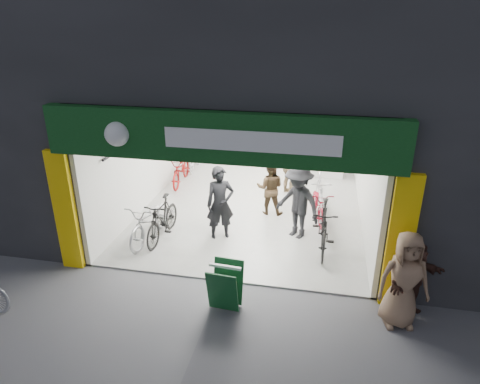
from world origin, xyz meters
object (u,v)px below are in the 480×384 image
(bike_left_front, at_px, (150,220))
(pedestrian_near, at_px, (404,280))
(bike_right_front, at_px, (324,228))
(sandwich_board, at_px, (225,285))

(bike_left_front, relative_size, pedestrian_near, 1.09)
(bike_right_front, xyz_separation_m, pedestrian_near, (1.35, -2.28, 0.32))
(bike_right_front, relative_size, sandwich_board, 2.15)
(bike_right_front, distance_m, sandwich_board, 3.00)
(pedestrian_near, bearing_deg, bike_left_front, 150.48)
(pedestrian_near, height_order, sandwich_board, pedestrian_near)
(bike_right_front, height_order, pedestrian_near, pedestrian_near)
(bike_left_front, xyz_separation_m, pedestrian_near, (5.37, -1.96, 0.38))
(bike_right_front, bearing_deg, pedestrian_near, -60.11)
(pedestrian_near, bearing_deg, bike_right_front, 111.13)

